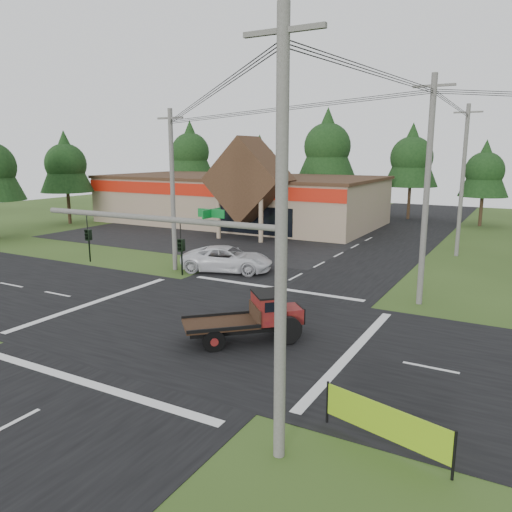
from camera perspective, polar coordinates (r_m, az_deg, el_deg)
The scene contains 19 objects.
ground at distance 23.37m, azimuth -5.78°, elevation -7.71°, with size 120.00×120.00×0.00m, color #2E4518.
road_ns at distance 23.37m, azimuth -5.78°, elevation -7.69°, with size 12.00×120.00×0.02m, color black.
road_ew at distance 23.37m, azimuth -5.78°, elevation -7.69°, with size 120.00×12.00×0.02m, color black.
parking_apron at distance 46.29m, azimuth -6.69°, elevation 2.07°, with size 28.00×14.00×0.02m, color black.
cvs_building at distance 55.64m, azimuth -1.83°, elevation 6.64°, with size 30.40×18.20×9.19m.
traffic_signal_mast at distance 13.01m, azimuth -3.84°, elevation -3.20°, with size 8.12×0.24×7.00m.
utility_pole_nr at distance 11.93m, azimuth 2.90°, elevation 1.42°, with size 2.00×0.30×11.00m.
utility_pole_nw at distance 33.32m, azimuth -9.51°, elevation 7.52°, with size 2.00×0.30×10.50m.
utility_pole_ne at distance 26.53m, azimuth 18.93°, elevation 7.08°, with size 2.00×0.30×11.50m.
utility_pole_n at distance 40.37m, azimuth 22.53°, elevation 8.02°, with size 2.00×0.30×11.20m.
tree_row_a at distance 72.03m, azimuth -7.52°, elevation 11.92°, with size 6.72×6.72×12.12m.
tree_row_b at distance 68.36m, azimuth 0.42°, elevation 10.90°, with size 5.60×5.60×10.10m.
tree_row_c at distance 63.25m, azimuth 8.16°, elevation 12.54°, with size 7.28×7.28×13.13m.
tree_row_d at distance 61.37m, azimuth 17.38°, elevation 10.90°, with size 6.16×6.16×11.11m.
tree_row_e at distance 58.26m, azimuth 24.68°, elevation 9.03°, with size 5.04×5.04×9.09m.
tree_side_w at distance 58.67m, azimuth -20.95°, elevation 9.99°, with size 5.60×5.60×10.10m.
antique_flatbed_truck at distance 20.87m, azimuth -1.29°, elevation -7.05°, with size 1.90×4.97×2.08m, color #5D0D16, non-canonical shape.
roadside_banner at distance 14.38m, azimuth 14.50°, elevation -18.34°, with size 3.82×0.11×1.30m, color #77A415, non-canonical shape.
white_pickup at distance 33.09m, azimuth -3.29°, elevation -0.34°, with size 2.76×5.98×1.66m, color silver.
Camera 1 is at (12.64, -18.05, 7.79)m, focal length 35.00 mm.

